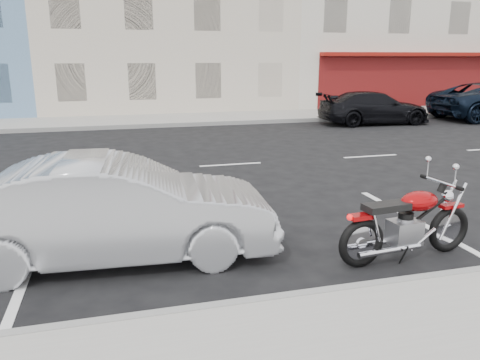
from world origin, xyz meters
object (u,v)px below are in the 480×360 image
at_px(fire_hydrant, 462,101).
at_px(car_far, 374,108).
at_px(motorcycle, 451,219).
at_px(sedan_silver, 116,210).

height_order(fire_hydrant, car_far, car_far).
relative_size(fire_hydrant, motorcycle, 0.34).
bearing_deg(motorcycle, car_far, 58.66).
distance_m(fire_hydrant, sedan_silver, 21.71).
height_order(sedan_silver, car_far, sedan_silver).
distance_m(motorcycle, car_far, 13.24).
bearing_deg(motorcycle, fire_hydrant, 44.49).
xyz_separation_m(fire_hydrant, motorcycle, (-12.34, -14.64, -0.05)).
distance_m(sedan_silver, car_far, 15.04).
bearing_deg(sedan_silver, motorcycle, -98.31).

